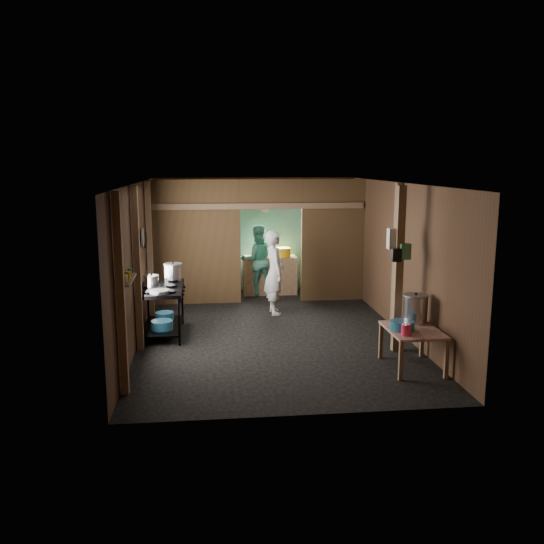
{
  "coord_description": "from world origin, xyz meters",
  "views": [
    {
      "loc": [
        -1.08,
        -9.78,
        2.94
      ],
      "look_at": [
        0.0,
        -0.2,
        1.1
      ],
      "focal_mm": 37.99,
      "sensor_mm": 36.0,
      "label": 1
    }
  ],
  "objects": [
    {
      "name": "wall_back",
      "position": [
        0.0,
        3.5,
        1.3
      ],
      "size": [
        4.5,
        0.0,
        2.6
      ],
      "primitive_type": "cube",
      "color": "#452D1B",
      "rests_on": "ground"
    },
    {
      "name": "gas_range",
      "position": [
        -1.88,
        -0.03,
        0.42
      ],
      "size": [
        0.74,
        1.44,
        0.85
      ],
      "primitive_type": null,
      "color": "black",
      "rests_on": "floor"
    },
    {
      "name": "cross_beam",
      "position": [
        0.0,
        2.15,
        2.05
      ],
      "size": [
        4.4,
        0.12,
        0.12
      ],
      "primitive_type": "cube",
      "color": "#9C7457",
      "rests_on": "wall_left"
    },
    {
      "name": "pan_lid_big",
      "position": [
        -2.21,
        0.4,
        1.65
      ],
      "size": [
        0.03,
        0.34,
        0.34
      ],
      "primitive_type": "cylinder",
      "rotation": [
        0.0,
        1.57,
        0.0
      ],
      "color": "gray",
      "rests_on": "wall_left"
    },
    {
      "name": "knife",
      "position": [
        1.67,
        -2.62,
        0.59
      ],
      "size": [
        0.3,
        0.12,
        0.01
      ],
      "primitive_type": "cube",
      "rotation": [
        0.0,
        0.0,
        0.29
      ],
      "color": "#BABAC3",
      "rests_on": "prep_table"
    },
    {
      "name": "jar_yellow",
      "position": [
        -2.15,
        -2.1,
        1.47
      ],
      "size": [
        0.08,
        0.08,
        0.1
      ],
      "primitive_type": "cylinder",
      "color": "gold",
      "rests_on": "wall_shelf"
    },
    {
      "name": "wall_right",
      "position": [
        2.25,
        0.0,
        1.3
      ],
      "size": [
        0.0,
        7.0,
        2.6
      ],
      "primitive_type": "cube",
      "color": "#452D1B",
      "rests_on": "ground"
    },
    {
      "name": "stove_pot_large",
      "position": [
        -1.71,
        0.5,
        0.99
      ],
      "size": [
        0.36,
        0.36,
        0.33
      ],
      "primitive_type": null,
      "rotation": [
        0.0,
        0.0,
        0.11
      ],
      "color": "#BABAC3",
      "rests_on": "gas_range"
    },
    {
      "name": "post_left_b",
      "position": [
        -2.18,
        -0.8,
        1.3
      ],
      "size": [
        0.1,
        0.12,
        2.6
      ],
      "primitive_type": "cube",
      "color": "#9C7457",
      "rests_on": "floor"
    },
    {
      "name": "ceiling",
      "position": [
        0.0,
        0.0,
        2.6
      ],
      "size": [
        4.5,
        7.0,
        0.0
      ],
      "primitive_type": "cube",
      "color": "#36322E",
      "rests_on": "ground"
    },
    {
      "name": "wall_shelf",
      "position": [
        -2.15,
        -2.1,
        1.4
      ],
      "size": [
        0.14,
        0.8,
        0.03
      ],
      "primitive_type": "cube",
      "color": "#9C7457",
      "rests_on": "wall_left"
    },
    {
      "name": "post_left_c",
      "position": [
        -2.18,
        1.2,
        1.3
      ],
      "size": [
        0.1,
        0.12,
        2.6
      ],
      "primitive_type": "cube",
      "color": "#9C7457",
      "rests_on": "floor"
    },
    {
      "name": "turquoise_panel",
      "position": [
        0.0,
        3.44,
        1.25
      ],
      "size": [
        4.4,
        0.06,
        2.5
      ],
      "primitive_type": "cube",
      "color": "#61AA9D",
      "rests_on": "wall_back"
    },
    {
      "name": "wall_clock",
      "position": [
        0.25,
        3.4,
        1.9
      ],
      "size": [
        0.2,
        0.03,
        0.2
      ],
      "primitive_type": "cylinder",
      "rotation": [
        1.57,
        0.0,
        0.0
      ],
      "color": "silver",
      "rests_on": "wall_back"
    },
    {
      "name": "bag_black",
      "position": [
        1.78,
        -1.38,
        1.55
      ],
      "size": [
        0.14,
        0.1,
        0.2
      ],
      "primitive_type": "cube",
      "color": "black",
      "rests_on": "post_free"
    },
    {
      "name": "post_right",
      "position": [
        2.18,
        -0.2,
        1.3
      ],
      "size": [
        0.1,
        0.12,
        2.6
      ],
      "primitive_type": "cube",
      "color": "#9C7457",
      "rests_on": "floor"
    },
    {
      "name": "bag_white",
      "position": [
        1.8,
        -1.22,
        1.78
      ],
      "size": [
        0.22,
        0.15,
        0.32
      ],
      "primitive_type": "cube",
      "color": "silver",
      "rests_on": "post_free"
    },
    {
      "name": "wall_front",
      "position": [
        0.0,
        -3.5,
        1.3
      ],
      "size": [
        4.5,
        0.0,
        2.6
      ],
      "primitive_type": "cube",
      "color": "#452D1B",
      "rests_on": "ground"
    },
    {
      "name": "bag_green",
      "position": [
        1.92,
        -1.36,
        1.6
      ],
      "size": [
        0.16,
        0.12,
        0.24
      ],
      "primitive_type": "cube",
      "color": "#418650",
      "rests_on": "post_free"
    },
    {
      "name": "wash_basin",
      "position": [
        1.66,
        -2.11,
        0.65
      ],
      "size": [
        0.44,
        0.44,
        0.13
      ],
      "primitive_type": "cylinder",
      "rotation": [
        0.0,
        0.0,
        -0.34
      ],
      "color": "#256586",
      "rests_on": "prep_table"
    },
    {
      "name": "cook",
      "position": [
        0.2,
        1.19,
        0.82
      ],
      "size": [
        0.45,
        0.64,
        1.65
      ],
      "primitive_type": "imported",
      "rotation": [
        0.0,
        0.0,
        1.67
      ],
      "color": "silver",
      "rests_on": "floor"
    },
    {
      "name": "pink_bucket",
      "position": [
        1.62,
        -2.37,
        0.67
      ],
      "size": [
        0.17,
        0.17,
        0.16
      ],
      "primitive_type": "cylinder",
      "rotation": [
        0.0,
        0.0,
        0.31
      ],
      "color": "#E32956",
      "rests_on": "prep_table"
    },
    {
      "name": "back_counter",
      "position": [
        0.3,
        2.95,
        0.42
      ],
      "size": [
        1.2,
        0.5,
        0.85
      ],
      "primitive_type": "cube",
      "color": "#9C7457",
      "rests_on": "floor"
    },
    {
      "name": "yellow_tub",
      "position": [
        0.6,
        2.95,
        0.95
      ],
      "size": [
        0.36,
        0.36,
        0.2
      ],
      "primitive_type": "cylinder",
      "color": "gold",
      "rests_on": "back_counter"
    },
    {
      "name": "post_left_a",
      "position": [
        -2.18,
        -2.6,
        1.3
      ],
      "size": [
        0.1,
        0.12,
        2.6
      ],
      "primitive_type": "cube",
      "color": "#9C7457",
      "rests_on": "floor"
    },
    {
      "name": "stock_pot",
      "position": [
        1.98,
        -1.75,
        0.79
      ],
      "size": [
        0.46,
        0.46,
        0.44
      ],
      "primitive_type": null,
      "rotation": [
        0.0,
        0.0,
        -0.27
      ],
      "color": "#BABAC3",
      "rests_on": "prep_table"
    },
    {
      "name": "partition_right",
      "position": [
        1.57,
        2.2,
        1.3
      ],
      "size": [
        1.35,
        0.1,
        2.6
      ],
      "primitive_type": "cube",
      "color": "brown",
      "rests_on": "floor"
    },
    {
      "name": "partition_header",
      "position": [
        0.25,
        2.2,
        2.3
      ],
      "size": [
        1.3,
        0.1,
        0.6
      ],
      "primitive_type": "cube",
      "color": "brown",
      "rests_on": "wall_back"
    },
    {
      "name": "wall_left",
      "position": [
        -2.25,
        0.0,
        1.3
      ],
      "size": [
        0.0,
        7.0,
        2.6
      ],
      "primitive_type": "cube",
      "color": "#452D1B",
      "rests_on": "ground"
    },
    {
      "name": "worker_back",
      "position": [
        0.01,
        2.86,
        0.79
      ],
      "size": [
        0.84,
        0.7,
        1.58
      ],
      "primitive_type": "imported",
      "rotation": [
        0.0,
        0.0,
        3.28
      ],
      "color": "teal",
      "rests_on": "floor"
    },
    {
      "name": "frying_pan",
      "position": [
        -1.88,
        -0.52,
        0.88
      ],
      "size": [
        0.36,
        0.57,
        0.07
      ],
      "primitive_type": null,
      "rotation": [
        0.0,
        0.0,
        -0.05
      ],
      "color": "gray",
      "rests_on": "gas_range"
    },
    {
      "name": "partition_left",
      "position": [
        -1.32,
        2.2,
        1.3
      ],
      "size": [
        1.85,
        0.1,
        2.6
      ],
      "primitive_type": "cube",
      "color": "brown",
      "rests_on": "floor"
    },
    {
      "name": "jar_white",
      "position": [
        -2.15,
        -2.35,
        1.47
      ],
      "size": [
        0.07,
        0.07,
        0.1
      ],
      "primitive_type": "cylinder",
      "color": "silver",
      "rests_on": "wall_shelf"
    },
    {
      "name": "blue_tub_front",
      "position": [
        -1.88,
        -0.26,
        0.24
      ],
      "size": [
        0.37,
        0.37,
        0.15
      ],
      "primitive_type": "cylinder",
      "color": "#256586",
      "rests_on": "gas_range"
    },
    {
      "name": "prep_table",
      "position": [
        1.83,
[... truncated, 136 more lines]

